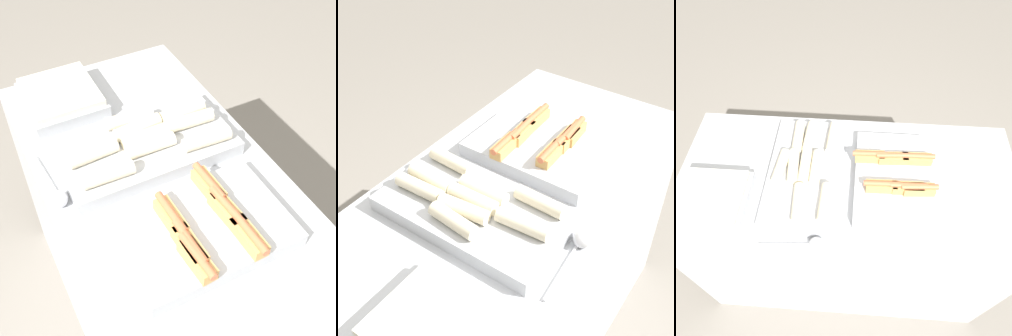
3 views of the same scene
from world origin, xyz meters
TOP-DOWN VIEW (x-y plane):
  - ground_plane at (0.00, 0.00)m, footprint 12.00×12.00m
  - counter at (0.00, 0.00)m, footprint 1.47×0.69m
  - tray_hotdogs at (0.19, 0.00)m, footprint 0.34×0.46m
  - tray_wraps at (-0.18, 0.00)m, footprint 0.30×0.56m
  - tray_side_front at (-0.53, -0.16)m, footprint 0.28×0.26m
  - serving_spoon_near at (-0.11, -0.31)m, footprint 0.25×0.05m

SIDE VIEW (x-z plane):
  - ground_plane at x=0.00m, z-range 0.00..0.00m
  - counter at x=0.00m, z-range 0.00..0.90m
  - serving_spoon_near at x=-0.11m, z-range 0.90..0.95m
  - tray_hotdogs at x=0.19m, z-range 0.89..0.99m
  - tray_side_front at x=-0.53m, z-range 0.90..0.98m
  - tray_wraps at x=-0.18m, z-range 0.89..0.99m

